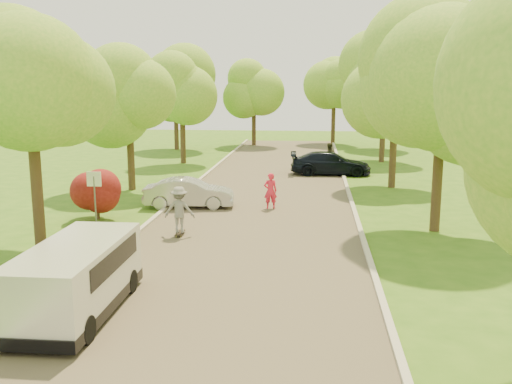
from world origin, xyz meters
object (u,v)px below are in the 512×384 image
at_px(person_olive, 329,157).
at_px(person_striped, 270,191).
at_px(silver_sedan, 189,193).
at_px(skateboarder, 179,210).
at_px(dark_sedan, 330,163).
at_px(street_sign, 94,188).
at_px(longboard, 180,233).
at_px(minivan, 77,278).

bearing_deg(person_olive, person_striped, 62.06).
xyz_separation_m(silver_sedan, person_olive, (6.38, 11.44, 0.23)).
bearing_deg(skateboarder, person_olive, -111.44).
distance_m(person_striped, person_olive, 11.72).
distance_m(silver_sedan, dark_sedan, 11.76).
bearing_deg(person_striped, street_sign, 19.81).
distance_m(longboard, skateboarder, 0.86).
xyz_separation_m(silver_sedan, longboard, (0.70, -4.71, -0.55)).
relative_size(street_sign, longboard, 2.50).
relative_size(street_sign, silver_sedan, 0.55).
bearing_deg(person_olive, longboard, 56.45).
height_order(minivan, silver_sedan, minivan).
bearing_deg(longboard, dark_sedan, -113.61).
xyz_separation_m(dark_sedan, person_olive, (-0.06, 1.61, 0.18)).
height_order(dark_sedan, skateboarder, skateboarder).
relative_size(silver_sedan, person_striped, 2.48).
xyz_separation_m(street_sign, minivan, (2.60, -7.82, -0.67)).
bearing_deg(longboard, street_sign, -12.72).
bearing_deg(longboard, minivan, 81.94).
relative_size(skateboarder, person_striped, 1.06).
height_order(street_sign, person_olive, street_sign).
bearing_deg(dark_sedan, person_striped, 161.95).
height_order(silver_sedan, longboard, silver_sedan).
bearing_deg(street_sign, longboard, -10.66).
bearing_deg(skateboarder, minivan, 81.94).
distance_m(skateboarder, person_striped, 5.58).
xyz_separation_m(minivan, skateboarder, (0.76, 7.19, 0.05)).
height_order(street_sign, skateboarder, street_sign).
xyz_separation_m(street_sign, dark_sedan, (9.10, 13.91, -0.87)).
bearing_deg(silver_sedan, street_sign, 141.23).
height_order(silver_sedan, person_striped, person_striped).
bearing_deg(silver_sedan, person_olive, -34.83).
bearing_deg(silver_sedan, person_striped, -94.67).
height_order(dark_sedan, person_olive, person_olive).
height_order(dark_sedan, person_striped, person_striped).
distance_m(silver_sedan, skateboarder, 4.77).
xyz_separation_m(skateboarder, person_striped, (2.89, 4.77, -0.16)).
bearing_deg(minivan, silver_sedan, 89.32).
bearing_deg(skateboarder, silver_sedan, -83.61).
distance_m(street_sign, silver_sedan, 4.95).
xyz_separation_m(minivan, person_olive, (6.44, 23.34, -0.02)).
height_order(minivan, longboard, minivan).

